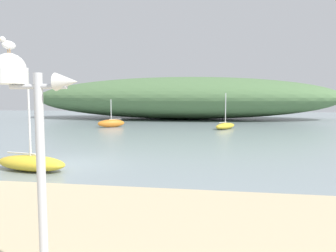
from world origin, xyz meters
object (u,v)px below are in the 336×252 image
mast_structure (23,98)px  sailboat_far_right (225,126)px  seagull_on_radar (8,44)px  sailboat_outer_mooring (111,123)px  sailboat_off_point (31,163)px

mast_structure → sailboat_far_right: mast_structure is taller
mast_structure → seagull_on_radar: 0.75m
mast_structure → sailboat_far_right: size_ratio=0.95×
mast_structure → sailboat_outer_mooring: bearing=107.0°
seagull_on_radar → sailboat_off_point: size_ratio=0.07×
mast_structure → sailboat_far_right: 25.91m
seagull_on_radar → sailboat_outer_mooring: size_ratio=0.10×
sailboat_far_right → sailboat_outer_mooring: 11.26m
mast_structure → seagull_on_radar: seagull_on_radar is taller
mast_structure → seagull_on_radar: size_ratio=11.32×
mast_structure → seagull_on_radar: (-0.19, -0.01, 0.72)m
sailboat_outer_mooring → seagull_on_radar: bearing=-73.4°
seagull_on_radar → sailboat_outer_mooring: (-7.67, 25.74, -3.12)m
sailboat_far_right → sailboat_off_point: sailboat_off_point is taller
seagull_on_radar → sailboat_far_right: size_ratio=0.08×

